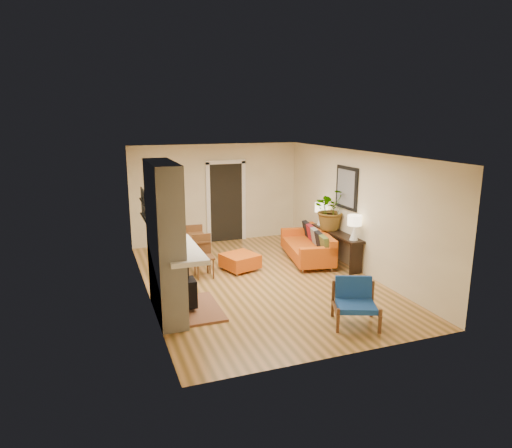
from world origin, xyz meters
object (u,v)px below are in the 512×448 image
object	(u,v)px
lamp_near	(354,225)
lamp_far	(321,211)
ottoman	(240,261)
sofa	(310,246)
houseplant	(331,209)
dining_table	(194,243)
console_table	(336,238)
blue_chair	(355,299)

from	to	relation	value
lamp_near	lamp_far	size ratio (longest dim) A/B	1.00
ottoman	lamp_far	world-z (taller)	lamp_far
sofa	ottoman	distance (m)	1.78
lamp_far	houseplant	world-z (taller)	houseplant
lamp_near	houseplant	world-z (taller)	houseplant
dining_table	console_table	bearing A→B (deg)	-12.85
blue_chair	dining_table	xyz separation A→B (m)	(-1.86, 3.57, 0.19)
lamp_near	ottoman	bearing A→B (deg)	156.04
dining_table	houseplant	bearing A→B (deg)	-8.24
blue_chair	lamp_near	xyz separation A→B (m)	(1.29, 2.14, 0.67)
blue_chair	houseplant	distance (m)	3.47
ottoman	lamp_far	bearing A→B (deg)	12.62
lamp_far	blue_chair	bearing A→B (deg)	-109.52
sofa	blue_chair	distance (m)	3.35
ottoman	houseplant	world-z (taller)	houseplant
blue_chair	lamp_far	world-z (taller)	lamp_far
lamp_far	houseplant	xyz separation A→B (m)	(-0.01, -0.52, 0.15)
sofa	dining_table	world-z (taller)	dining_table
lamp_far	lamp_near	bearing A→B (deg)	-90.00
blue_chair	console_table	size ratio (longest dim) A/B	0.49
lamp_near	lamp_far	xyz separation A→B (m)	(0.00, 1.49, 0.00)
console_table	houseplant	xyz separation A→B (m)	(-0.01, 0.26, 0.64)
sofa	lamp_far	distance (m)	0.95
sofa	console_table	bearing A→B (deg)	-40.23
console_table	sofa	bearing A→B (deg)	139.77
sofa	lamp_near	size ratio (longest dim) A/B	3.80
dining_table	houseplant	distance (m)	3.23
ottoman	sofa	bearing A→B (deg)	3.76
lamp_near	houseplant	bearing A→B (deg)	90.59
houseplant	ottoman	bearing A→B (deg)	179.62
console_table	lamp_near	xyz separation A→B (m)	(0.00, -0.72, 0.49)
dining_table	lamp_far	xyz separation A→B (m)	(3.14, 0.06, 0.48)
lamp_far	dining_table	bearing A→B (deg)	-178.88
dining_table	lamp_far	bearing A→B (deg)	1.12
ottoman	dining_table	size ratio (longest dim) A/B	0.53
blue_chair	houseplant	world-z (taller)	houseplant
blue_chair	console_table	distance (m)	3.14
blue_chair	lamp_near	world-z (taller)	lamp_near
dining_table	houseplant	world-z (taller)	houseplant
ottoman	houseplant	xyz separation A→B (m)	(2.23, -0.01, 1.01)
blue_chair	lamp_far	size ratio (longest dim) A/B	1.67
console_table	lamp_near	distance (m)	0.86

